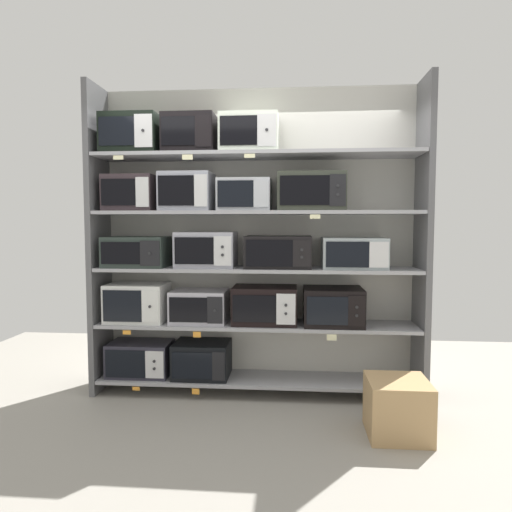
# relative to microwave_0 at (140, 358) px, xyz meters

# --- Properties ---
(ground) EXTENTS (6.77, 6.00, 0.02)m
(ground) POSITION_rel_microwave_0_xyz_m (1.05, -1.00, -0.30)
(ground) COLOR gray
(back_panel) EXTENTS (2.97, 0.04, 2.72)m
(back_panel) POSITION_rel_microwave_0_xyz_m (1.05, 0.24, 1.07)
(back_panel) COLOR beige
(back_panel) RESTS_ON ground
(upright_left) EXTENTS (0.05, 0.44, 2.72)m
(upright_left) POSITION_rel_microwave_0_xyz_m (-0.36, 0.00, 1.07)
(upright_left) COLOR #5B5B5E
(upright_left) RESTS_ON ground
(upright_right) EXTENTS (0.05, 0.44, 2.72)m
(upright_right) POSITION_rel_microwave_0_xyz_m (2.46, 0.00, 1.07)
(upright_right) COLOR #5B5B5E
(upright_right) RESTS_ON ground
(shelf_0) EXTENTS (2.77, 0.44, 0.03)m
(shelf_0) POSITION_rel_microwave_0_xyz_m (1.05, 0.00, -0.16)
(shelf_0) COLOR #99999E
(shelf_0) RESTS_ON ground
(microwave_0) EXTENTS (0.55, 0.36, 0.30)m
(microwave_0) POSITION_rel_microwave_0_xyz_m (0.00, 0.00, 0.00)
(microwave_0) COLOR #2B2935
(microwave_0) RESTS_ON shelf_0
(microwave_1) EXTENTS (0.49, 0.39, 0.31)m
(microwave_1) POSITION_rel_microwave_0_xyz_m (0.57, 0.00, 0.01)
(microwave_1) COLOR black
(microwave_1) RESTS_ON shelf_0
(price_tag_0) EXTENTS (0.06, 0.00, 0.03)m
(price_tag_0) POSITION_rel_microwave_0_xyz_m (0.03, -0.22, -0.20)
(price_tag_0) COLOR orange
(price_tag_1) EXTENTS (0.06, 0.00, 0.05)m
(price_tag_1) POSITION_rel_microwave_0_xyz_m (0.55, -0.22, -0.21)
(price_tag_1) COLOR orange
(shelf_1) EXTENTS (2.77, 0.44, 0.03)m
(shelf_1) POSITION_rel_microwave_0_xyz_m (1.05, 0.00, 0.33)
(shelf_1) COLOR #99999E
(microwave_2) EXTENTS (0.52, 0.40, 0.34)m
(microwave_2) POSITION_rel_microwave_0_xyz_m (-0.02, 0.00, 0.51)
(microwave_2) COLOR silver
(microwave_2) RESTS_ON shelf_1
(microwave_3) EXTENTS (0.49, 0.37, 0.28)m
(microwave_3) POSITION_rel_microwave_0_xyz_m (0.55, 0.00, 0.48)
(microwave_3) COLOR #B8B4C0
(microwave_3) RESTS_ON shelf_1
(microwave_4) EXTENTS (0.56, 0.39, 0.32)m
(microwave_4) POSITION_rel_microwave_0_xyz_m (1.13, 0.00, 0.50)
(microwave_4) COLOR black
(microwave_4) RESTS_ON shelf_1
(microwave_5) EXTENTS (0.51, 0.44, 0.32)m
(microwave_5) POSITION_rel_microwave_0_xyz_m (1.72, 0.00, 0.50)
(microwave_5) COLOR black
(microwave_5) RESTS_ON shelf_1
(price_tag_2) EXTENTS (0.07, 0.00, 0.04)m
(price_tag_2) POSITION_rel_microwave_0_xyz_m (-0.04, -0.22, 0.29)
(price_tag_2) COLOR orange
(price_tag_3) EXTENTS (0.07, 0.00, 0.05)m
(price_tag_3) POSITION_rel_microwave_0_xyz_m (0.57, -0.22, 0.28)
(price_tag_3) COLOR orange
(price_tag_4) EXTENTS (0.08, 0.00, 0.05)m
(price_tag_4) POSITION_rel_microwave_0_xyz_m (1.69, -0.22, 0.28)
(price_tag_4) COLOR beige
(shelf_2) EXTENTS (2.77, 0.44, 0.03)m
(shelf_2) POSITION_rel_microwave_0_xyz_m (1.05, 0.00, 0.82)
(shelf_2) COLOR #99999E
(microwave_6) EXTENTS (0.54, 0.43, 0.27)m
(microwave_6) POSITION_rel_microwave_0_xyz_m (-0.00, 0.00, 0.97)
(microwave_6) COLOR #27312C
(microwave_6) RESTS_ON shelf_2
(microwave_7) EXTENTS (0.51, 0.38, 0.31)m
(microwave_7) POSITION_rel_microwave_0_xyz_m (0.61, 0.00, 0.99)
(microwave_7) COLOR #9C9BA8
(microwave_7) RESTS_ON shelf_2
(microwave_8) EXTENTS (0.57, 0.39, 0.27)m
(microwave_8) POSITION_rel_microwave_0_xyz_m (1.24, 0.00, 0.97)
(microwave_8) COLOR black
(microwave_8) RESTS_ON shelf_2
(microwave_9) EXTENTS (0.54, 0.39, 0.26)m
(microwave_9) POSITION_rel_microwave_0_xyz_m (1.89, 0.00, 0.96)
(microwave_9) COLOR #97A2A5
(microwave_9) RESTS_ON shelf_2
(shelf_3) EXTENTS (2.77, 0.44, 0.03)m
(shelf_3) POSITION_rel_microwave_0_xyz_m (1.05, 0.00, 1.31)
(shelf_3) COLOR #99999E
(microwave_10) EXTENTS (0.44, 0.34, 0.31)m
(microwave_10) POSITION_rel_microwave_0_xyz_m (-0.06, 0.00, 1.48)
(microwave_10) COLOR #33282C
(microwave_10) RESTS_ON shelf_3
(microwave_11) EXTENTS (0.44, 0.38, 0.33)m
(microwave_11) POSITION_rel_microwave_0_xyz_m (0.45, 0.00, 1.49)
(microwave_11) COLOR #989BA9
(microwave_11) RESTS_ON shelf_3
(microwave_12) EXTENTS (0.45, 0.38, 0.27)m
(microwave_12) POSITION_rel_microwave_0_xyz_m (0.95, 0.00, 1.46)
(microwave_12) COLOR #B1B5BC
(microwave_12) RESTS_ON shelf_3
(microwave_13) EXTENTS (0.56, 0.44, 0.32)m
(microwave_13) POSITION_rel_microwave_0_xyz_m (1.52, 0.00, 1.48)
(microwave_13) COLOR #30342B
(microwave_13) RESTS_ON shelf_3
(price_tag_5) EXTENTS (0.08, 0.00, 0.03)m
(price_tag_5) POSITION_rel_microwave_0_xyz_m (1.55, -0.22, 1.27)
(price_tag_5) COLOR beige
(shelf_4) EXTENTS (2.77, 0.44, 0.03)m
(shelf_4) POSITION_rel_microwave_0_xyz_m (1.05, 0.00, 1.80)
(shelf_4) COLOR #99999E
(microwave_14) EXTENTS (0.49, 0.40, 0.34)m
(microwave_14) POSITION_rel_microwave_0_xyz_m (-0.03, 0.00, 1.98)
(microwave_14) COLOR black
(microwave_14) RESTS_ON shelf_4
(microwave_15) EXTENTS (0.44, 0.35, 0.33)m
(microwave_15) POSITION_rel_microwave_0_xyz_m (0.48, 0.00, 1.98)
(microwave_15) COLOR black
(microwave_15) RESTS_ON shelf_4
(microwave_16) EXTENTS (0.49, 0.34, 0.33)m
(microwave_16) POSITION_rel_microwave_0_xyz_m (0.99, 0.00, 1.98)
(microwave_16) COLOR silver
(microwave_16) RESTS_ON shelf_4
(price_tag_6) EXTENTS (0.09, 0.00, 0.03)m
(price_tag_6) POSITION_rel_microwave_0_xyz_m (-0.08, -0.22, 1.76)
(price_tag_6) COLOR beige
(price_tag_7) EXTENTS (0.09, 0.00, 0.04)m
(price_tag_7) POSITION_rel_microwave_0_xyz_m (0.50, -0.22, 1.76)
(price_tag_7) COLOR beige
(price_tag_8) EXTENTS (0.09, 0.00, 0.03)m
(price_tag_8) POSITION_rel_microwave_0_xyz_m (1.02, -0.22, 1.76)
(price_tag_8) COLOR beige
(shipping_carton) EXTENTS (0.42, 0.42, 0.40)m
(shipping_carton) POSITION_rel_microwave_0_xyz_m (2.12, -0.72, -0.09)
(shipping_carton) COLOR tan
(shipping_carton) RESTS_ON ground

